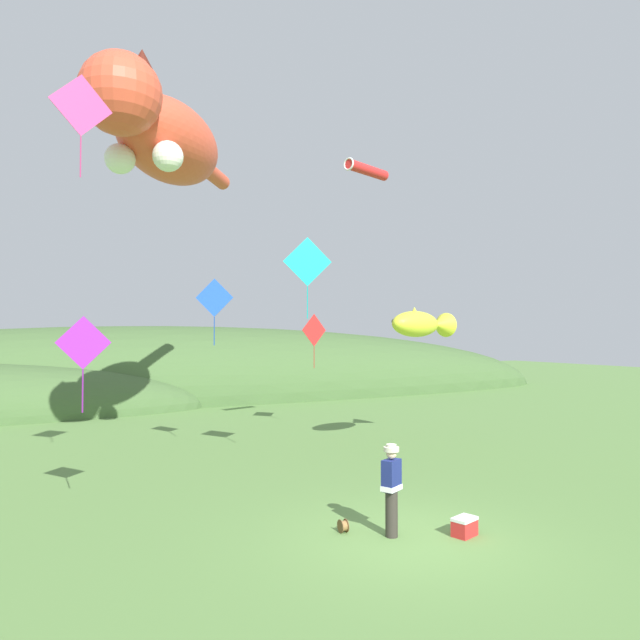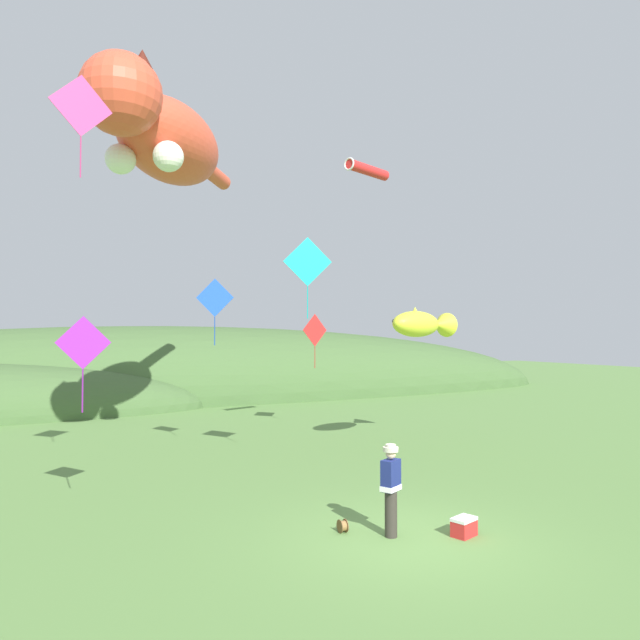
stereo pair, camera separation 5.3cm
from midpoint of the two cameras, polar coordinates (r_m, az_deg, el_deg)
The scene contains 13 objects.
ground_plane at distance 11.71m, azimuth 8.87°, elevation -20.92°, with size 120.00×120.00×0.00m, color #5B8442.
distant_hill_ridge at distance 35.73m, azimuth -17.73°, elevation -7.77°, with size 58.02×13.35×9.00m.
festival_attendant at distance 11.56m, azimuth 7.23°, elevation -16.23°, with size 0.49×0.43×1.77m.
kite_spool at distance 11.94m, azimuth 2.40°, elevation -19.89°, with size 0.14×0.26×0.26m.
picnic_cooler at distance 12.07m, azimuth 14.33°, elevation -19.39°, with size 0.57×0.47×0.36m.
kite_giant_cat at distance 19.37m, azimuth -15.52°, elevation 17.31°, with size 6.08×8.36×2.92m.
kite_fish_windsock at distance 20.12m, azimuth 10.24°, elevation -0.39°, with size 3.45×2.21×1.04m.
kite_tube_streamer at distance 20.29m, azimuth 4.80°, elevation 14.74°, with size 1.99×1.09×0.44m.
kite_diamond_red at distance 23.55m, azimuth -0.45°, elevation -1.06°, with size 1.27×0.46×2.24m.
kite_diamond_blue at distance 18.27m, azimuth -10.39°, elevation 2.15°, with size 1.07×0.59×2.11m.
kite_diamond_teal at distance 15.84m, azimuth -1.16°, elevation 5.80°, with size 1.32×0.37×2.26m.
kite_diamond_violet at distance 12.92m, azimuth -22.50°, elevation -2.20°, with size 1.10×0.26×2.02m.
kite_diamond_pink at distance 14.22m, azimuth -22.67°, elevation 19.11°, with size 1.31×0.37×2.26m.
Camera 2 is at (-6.04, -9.25, 3.87)m, focal length 32.00 mm.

